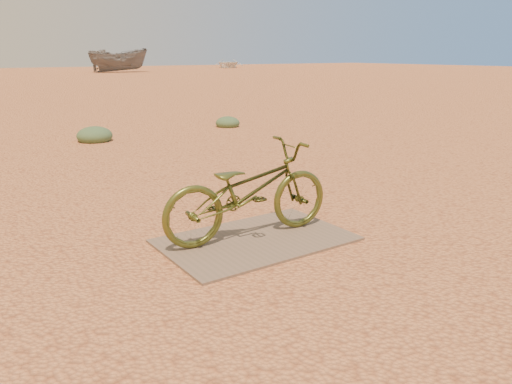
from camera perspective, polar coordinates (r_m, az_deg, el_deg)
ground at (r=4.42m, az=5.33°, el=-6.31°), size 120.00×120.00×0.00m
plywood_board at (r=4.54m, az=-0.00°, el=-5.48°), size 1.68×1.07×0.02m
bicycle at (r=4.46m, az=-0.87°, el=0.13°), size 1.68×0.70×0.86m
boat_mid_right at (r=46.22m, az=-15.39°, el=14.32°), size 5.27×2.04×2.03m
boat_far_right at (r=58.48m, az=-3.23°, el=14.48°), size 5.40×5.75×0.97m
kale_a at (r=10.16m, az=-17.91°, el=5.56°), size 0.67×0.67×0.37m
kale_b at (r=11.62m, az=-3.25°, el=7.47°), size 0.55×0.55×0.31m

